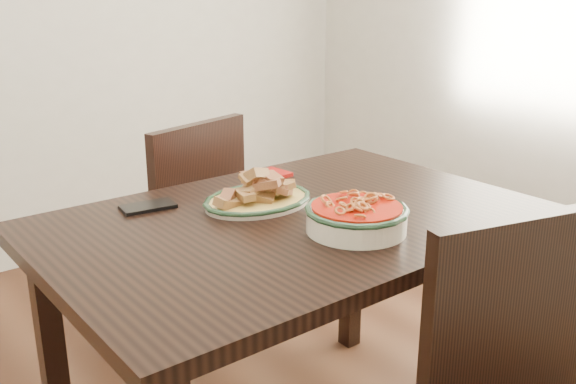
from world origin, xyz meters
TOP-DOWN VIEW (x-y plane):
  - dining_table at (0.01, -0.11)m, footprint 1.28×0.85m
  - chair_far at (0.05, 0.59)m, footprint 0.51×0.51m
  - fish_plate at (-0.01, 0.02)m, footprint 0.31×0.24m
  - noodle_bowl at (0.06, -0.29)m, footprint 0.26×0.26m
  - smartphone at (-0.27, 0.18)m, footprint 0.15×0.09m
  - napkin at (0.17, 0.22)m, footprint 0.13×0.11m

SIDE VIEW (x-z plane):
  - chair_far at x=0.05m, z-range 0.05..0.94m
  - dining_table at x=0.01m, z-range 0.28..1.03m
  - smartphone at x=-0.27m, z-range 0.75..0.76m
  - napkin at x=0.17m, z-range 0.75..0.76m
  - noodle_bowl at x=0.06m, z-range 0.75..0.84m
  - fish_plate at x=-0.01m, z-range 0.74..0.85m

